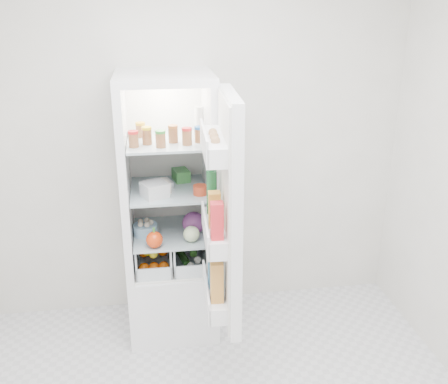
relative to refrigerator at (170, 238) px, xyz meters
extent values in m
cube|color=beige|center=(0.20, 0.25, 0.63)|extent=(3.00, 0.02, 2.60)
cube|color=white|center=(0.00, -0.04, -0.42)|extent=(0.60, 0.60, 0.50)
cube|color=white|center=(0.00, -0.04, 1.11)|extent=(0.60, 0.60, 0.05)
cube|color=white|center=(0.00, 0.24, 0.46)|extent=(0.60, 0.05, 1.25)
cube|color=white|center=(-0.28, -0.04, 0.46)|extent=(0.05, 0.60, 1.25)
cube|color=white|center=(0.27, -0.04, 0.46)|extent=(0.05, 0.60, 1.25)
cube|color=white|center=(0.00, 0.21, 0.46)|extent=(0.50, 0.01, 1.25)
sphere|color=white|center=(0.00, 0.17, 1.04)|extent=(0.05, 0.05, 0.05)
cube|color=#9FB3BA|center=(0.00, -0.06, 0.07)|extent=(0.49, 0.53, 0.01)
cube|color=#9FB3BA|center=(0.00, -0.06, 0.38)|extent=(0.49, 0.53, 0.02)
cube|color=#9FB3BA|center=(0.00, -0.06, 0.71)|extent=(0.49, 0.53, 0.02)
cylinder|color=#B21919|center=(-0.20, -0.20, 0.76)|extent=(0.06, 0.06, 0.08)
cylinder|color=gold|center=(-0.12, -0.15, 0.76)|extent=(0.06, 0.06, 0.08)
cylinder|color=#267226|center=(-0.04, -0.23, 0.76)|extent=(0.06, 0.06, 0.08)
cylinder|color=brown|center=(0.04, -0.13, 0.76)|extent=(0.06, 0.06, 0.08)
cylinder|color=#B21919|center=(0.12, -0.20, 0.76)|extent=(0.06, 0.06, 0.08)
cylinder|color=#194C8C|center=(0.20, -0.15, 0.76)|extent=(0.06, 0.06, 0.08)
cylinder|color=#BF8C19|center=(-0.16, 0.03, 0.76)|extent=(0.06, 0.06, 0.08)
cylinder|color=silver|center=(0.21, -0.03, 0.82)|extent=(0.07, 0.07, 0.20)
cube|color=silver|center=(-0.09, -0.19, 0.44)|extent=(0.19, 0.19, 0.09)
cube|color=silver|center=(-0.06, -0.11, 0.43)|extent=(0.16, 0.16, 0.07)
cylinder|color=#B8381B|center=(0.19, -0.19, 0.42)|extent=(0.12, 0.12, 0.06)
cube|color=white|center=(-0.07, -0.03, 0.41)|extent=(0.20, 0.17, 0.04)
cube|color=#408D41|center=(0.09, 0.09, 0.43)|extent=(0.12, 0.15, 0.08)
sphere|color=#4D1D55|center=(0.15, -0.11, 0.16)|extent=(0.15, 0.15, 0.15)
sphere|color=red|center=(-0.11, -0.28, 0.14)|extent=(0.11, 0.11, 0.11)
cylinder|color=#9CC8E9|center=(-0.17, -0.08, 0.12)|extent=(0.20, 0.20, 0.07)
sphere|color=beige|center=(0.13, -0.23, 0.13)|extent=(0.10, 0.10, 0.10)
sphere|color=#E75B0C|center=(-0.19, -0.18, -0.12)|extent=(0.07, 0.07, 0.07)
sphere|color=#E75B0C|center=(-0.12, -0.18, -0.12)|extent=(0.07, 0.07, 0.07)
sphere|color=#E75B0C|center=(-0.06, -0.18, -0.12)|extent=(0.07, 0.07, 0.07)
sphere|color=#E75B0C|center=(-0.19, -0.06, -0.06)|extent=(0.07, 0.07, 0.07)
sphere|color=#E75B0C|center=(-0.12, -0.06, -0.06)|extent=(0.07, 0.07, 0.07)
sphere|color=#E75B0C|center=(-0.06, -0.06, -0.06)|extent=(0.07, 0.07, 0.07)
sphere|color=#E75B0C|center=(-0.15, 0.06, -0.12)|extent=(0.07, 0.07, 0.07)
sphere|color=yellow|center=(-0.16, -0.12, -0.03)|extent=(0.06, 0.06, 0.06)
sphere|color=yellow|center=(-0.09, -0.01, -0.03)|extent=(0.06, 0.06, 0.06)
sphere|color=yellow|center=(-0.12, -0.16, -0.03)|extent=(0.06, 0.06, 0.06)
cylinder|color=#234A18|center=(0.08, -0.06, -0.13)|extent=(0.09, 0.21, 0.05)
cylinder|color=#234A18|center=(0.16, -0.01, -0.08)|extent=(0.08, 0.21, 0.05)
sphere|color=white|center=(0.12, -0.18, -0.13)|extent=(0.05, 0.05, 0.05)
sphere|color=white|center=(0.17, -0.16, -0.10)|extent=(0.05, 0.05, 0.05)
cube|color=white|center=(0.32, -0.64, 0.46)|extent=(0.09, 0.60, 1.30)
cube|color=white|center=(0.28, -0.64, 0.46)|extent=(0.04, 0.56, 1.26)
cube|color=white|center=(0.23, -0.63, 0.83)|extent=(0.13, 0.50, 0.10)
cube|color=white|center=(0.23, -0.63, 0.33)|extent=(0.13, 0.50, 0.10)
cube|color=white|center=(0.23, -0.63, -0.07)|extent=(0.13, 0.50, 0.10)
sphere|color=#996C45|center=(0.22, -0.75, 0.89)|extent=(0.05, 0.05, 0.05)
sphere|color=#996C45|center=(0.22, -0.67, 0.89)|extent=(0.05, 0.05, 0.05)
sphere|color=#996C45|center=(0.23, -0.59, 0.89)|extent=(0.05, 0.05, 0.05)
cylinder|color=#185429|center=(0.23, -0.48, 0.51)|extent=(0.06, 0.06, 0.26)
cube|color=#F3A536|center=(0.22, -0.66, 0.48)|extent=(0.07, 0.07, 0.20)
cube|color=red|center=(0.22, -0.81, 0.48)|extent=(0.07, 0.07, 0.20)
cube|color=silver|center=(0.23, -0.48, 0.10)|extent=(0.07, 0.07, 0.24)
cube|color=teal|center=(0.23, -0.63, 0.10)|extent=(0.07, 0.07, 0.24)
cube|color=#EC9C43|center=(0.22, -0.78, 0.10)|extent=(0.07, 0.07, 0.24)
camera|label=1|loc=(-0.09, -3.13, 1.55)|focal=40.00mm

